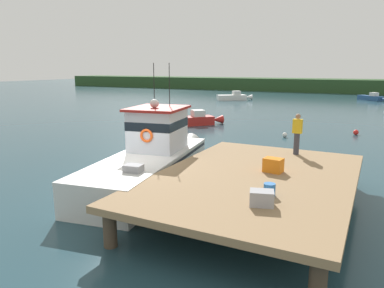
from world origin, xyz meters
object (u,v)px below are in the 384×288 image
main_fishing_boat (152,157)px  bait_bucket (269,190)px  moored_boat_off_the_point (194,120)px  mooring_buoy_channel_marker (285,135)px  crate_single_by_cleat (273,165)px  crate_stack_mid_dock (262,198)px  moored_boat_outer_mooring (234,97)px  moored_boat_far_left (372,98)px  deckhand_by_the_boat (297,133)px  mooring_buoy_spare_mooring (356,132)px

main_fishing_boat → bait_bucket: size_ratio=29.31×
moored_boat_off_the_point → mooring_buoy_channel_marker: (7.79, -1.97, -0.25)m
crate_single_by_cleat → main_fishing_boat: bearing=174.6°
crate_stack_mid_dock → moored_boat_outer_mooring: crate_stack_mid_dock is taller
crate_stack_mid_dock → moored_boat_far_left: (1.58, 48.75, -1.01)m
bait_bucket → moored_boat_far_left: (1.60, 47.95, -0.98)m
deckhand_by_the_boat → mooring_buoy_channel_marker: (-2.62, 9.66, -1.90)m
crate_single_by_cleat → deckhand_by_the_boat: deckhand_by_the_boat is taller
bait_bucket → deckhand_by_the_boat: bearing=93.7°
bait_bucket → deckhand_by_the_boat: deckhand_by_the_boat is taller
mooring_buoy_spare_mooring → moored_boat_far_left: bearing=89.3°
moored_boat_far_left → moored_boat_outer_mooring: 19.36m
moored_boat_off_the_point → moored_boat_outer_mooring: bearing=102.7°
main_fishing_boat → crate_stack_mid_dock: (5.63, -3.58, 0.39)m
crate_single_by_cleat → mooring_buoy_spare_mooring: (1.75, 15.68, -1.25)m
moored_boat_far_left → moored_boat_outer_mooring: size_ratio=0.86×
mooring_buoy_channel_marker → moored_boat_far_left: bearing=82.2°
bait_bucket → crate_single_by_cleat: bearing=102.3°
crate_single_by_cleat → moored_boat_off_the_point: bearing=125.2°
moored_boat_outer_mooring → moored_boat_far_left: bearing=25.6°
moored_boat_far_left → moored_boat_off_the_point: bearing=-111.6°
bait_bucket → mooring_buoy_channel_marker: bait_bucket is taller
moored_boat_far_left → mooring_buoy_spare_mooring: moored_boat_far_left is taller
crate_single_by_cleat → moored_boat_outer_mooring: size_ratio=0.13×
bait_bucket → moored_boat_off_the_point: size_ratio=0.08×
moored_boat_far_left → moored_boat_off_the_point: moored_boat_off_the_point is taller
bait_bucket → mooring_buoy_channel_marker: size_ratio=1.05×
moored_boat_far_left → mooring_buoy_spare_mooring: (-0.35, -29.97, -0.21)m
deckhand_by_the_boat → mooring_buoy_spare_mooring: (1.58, 12.78, -1.88)m
mooring_buoy_spare_mooring → mooring_buoy_channel_marker: mooring_buoy_spare_mooring is taller
main_fishing_boat → crate_single_by_cleat: (5.11, -0.48, 0.43)m
crate_single_by_cleat → bait_bucket: 2.36m
crate_stack_mid_dock → deckhand_by_the_boat: bearing=93.4°
main_fishing_boat → moored_boat_off_the_point: size_ratio=2.43×
moored_boat_off_the_point → crate_stack_mid_dock: bearing=-58.6°
deckhand_by_the_boat → moored_boat_outer_mooring: 37.78m
main_fishing_boat → crate_single_by_cleat: main_fishing_boat is taller
deckhand_by_the_boat → mooring_buoy_channel_marker: 10.18m
crate_stack_mid_dock → moored_boat_off_the_point: bearing=121.4°
moored_boat_far_left → crate_stack_mid_dock: bearing=-91.9°
bait_bucket → crate_stack_mid_dock: bearing=-88.6°
moored_boat_off_the_point → main_fishing_boat: bearing=-69.9°
main_fishing_boat → deckhand_by_the_boat: 5.90m
moored_boat_far_left → moored_boat_outer_mooring: moored_boat_outer_mooring is taller
deckhand_by_the_boat → crate_stack_mid_dock: bearing=-86.6°
moored_boat_far_left → mooring_buoy_channel_marker: 33.41m
mooring_buoy_spare_mooring → deckhand_by_the_boat: bearing=-97.0°
crate_stack_mid_dock → deckhand_by_the_boat: deckhand_by_the_boat is taller
main_fishing_boat → deckhand_by_the_boat: main_fishing_boat is taller
main_fishing_boat → moored_boat_far_left: 45.75m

